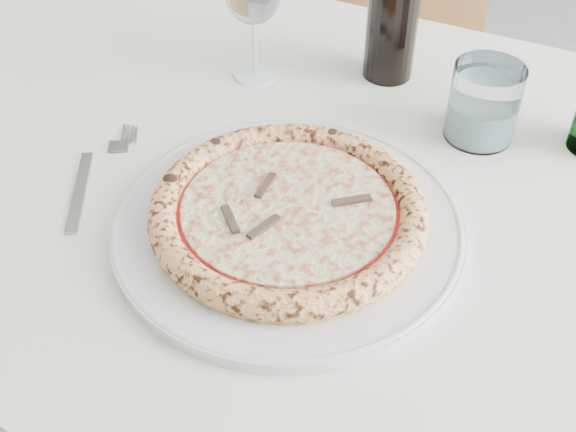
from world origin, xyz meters
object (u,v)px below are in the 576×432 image
object	(u,v)px
plate	(288,224)
pizza	(288,211)
tumbler	(483,107)
chair_far	(390,26)
dining_table	(315,233)

from	to	relation	value
plate	pizza	distance (m)	0.02
tumbler	chair_far	bearing A→B (deg)	109.99
plate	pizza	xyz separation A→B (m)	(-0.00, 0.00, 0.02)
chair_far	pizza	world-z (taller)	chair_far
plate	pizza	world-z (taller)	pizza
chair_far	plate	size ratio (longest dim) A/B	2.60
chair_far	plate	distance (m)	0.92
pizza	tumbler	world-z (taller)	tumbler
pizza	dining_table	bearing A→B (deg)	89.99
dining_table	tumbler	xyz separation A→B (m)	(0.16, 0.13, 0.13)
chair_far	tumbler	world-z (taller)	chair_far
dining_table	tumbler	distance (m)	0.25
dining_table	tumbler	size ratio (longest dim) A/B	15.85
chair_far	tumbler	xyz separation A→B (m)	(0.24, -0.66, 0.26)
plate	pizza	size ratio (longest dim) A/B	1.28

